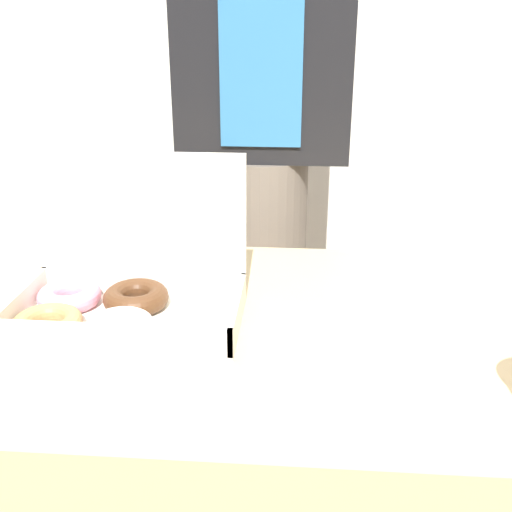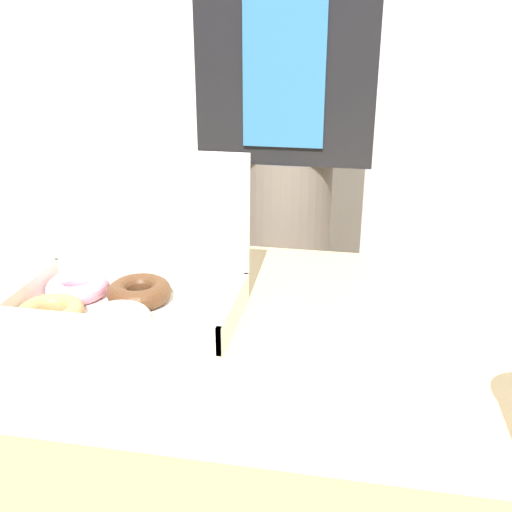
# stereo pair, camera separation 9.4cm
# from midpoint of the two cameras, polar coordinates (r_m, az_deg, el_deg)

# --- Properties ---
(table) EXTENTS (1.01, 0.65, 0.71)m
(table) POSITION_cam_midpoint_polar(r_m,az_deg,el_deg) (1.16, 3.16, -21.99)
(table) COLOR tan
(table) RESTS_ON ground_plane
(donut_box) EXTENTS (0.36, 0.23, 0.25)m
(donut_box) POSITION_cam_midpoint_polar(r_m,az_deg,el_deg) (0.97, -9.99, -3.35)
(donut_box) COLOR white
(donut_box) RESTS_ON table
(person_customer) EXTENTS (0.39, 0.22, 1.62)m
(person_customer) POSITION_cam_midpoint_polar(r_m,az_deg,el_deg) (1.44, 5.01, 11.44)
(person_customer) COLOR #665B51
(person_customer) RESTS_ON ground_plane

